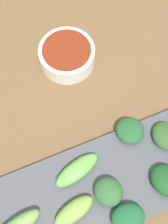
{
  "coord_description": "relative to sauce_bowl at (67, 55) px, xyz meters",
  "views": [
    {
      "loc": [
        0.21,
        -0.07,
        0.61
      ],
      "look_at": [
        -0.01,
        0.02,
        0.05
      ],
      "focal_mm": 53.13,
      "sensor_mm": 36.0,
      "label": 1
    }
  ],
  "objects": [
    {
      "name": "sauce_bowl",
      "position": [
        0.0,
        0.0,
        0.0
      ],
      "size": [
        0.11,
        0.11,
        0.04
      ],
      "color": "white",
      "rests_on": "tabletop"
    },
    {
      "name": "broccoli_stalk_3",
      "position": [
        0.29,
        -0.1,
        0.0
      ],
      "size": [
        0.05,
        0.08,
        0.02
      ],
      "primitive_type": "ellipsoid",
      "rotation": [
        0.0,
        0.0,
        0.24
      ],
      "color": "#79A441",
      "rests_on": "serving_plate"
    },
    {
      "name": "broccoli_leafy_5",
      "position": [
        0.28,
        -0.03,
        0.0
      ],
      "size": [
        0.06,
        0.05,
        0.03
      ],
      "primitive_type": "ellipsoid",
      "rotation": [
        0.0,
        0.0,
        0.13
      ],
      "color": "#2C5A32",
      "rests_on": "serving_plate"
    },
    {
      "name": "broccoli_leafy_6",
      "position": [
        0.33,
        -0.02,
        0.0
      ],
      "size": [
        0.05,
        0.06,
        0.03
      ],
      "primitive_type": "ellipsoid",
      "rotation": [
        0.0,
        0.0,
        -0.06
      ],
      "color": "#1A5532",
      "rests_on": "serving_plate"
    },
    {
      "name": "broccoli_leafy_8",
      "position": [
        0.23,
        0.1,
        -0.0
      ],
      "size": [
        0.06,
        0.05,
        0.02
      ],
      "primitive_type": "ellipsoid",
      "rotation": [
        0.0,
        0.0,
        -0.15
      ],
      "color": "#2C5325",
      "rests_on": "serving_plate"
    },
    {
      "name": "broccoli_leafy_0",
      "position": [
        0.3,
        0.06,
        0.0
      ],
      "size": [
        0.07,
        0.07,
        0.03
      ],
      "primitive_type": "ellipsoid",
      "rotation": [
        0.0,
        0.0,
        0.27
      ],
      "color": "#194822",
      "rests_on": "serving_plate"
    },
    {
      "name": "tabletop",
      "position": [
        0.14,
        -0.04,
        -0.03
      ],
      "size": [
        2.1,
        2.1,
        0.02
      ],
      "primitive_type": "cube",
      "color": "brown",
      "rests_on": "ground"
    },
    {
      "name": "broccoli_leafy_1",
      "position": [
        0.19,
        0.05,
        -0.0
      ],
      "size": [
        0.06,
        0.06,
        0.02
      ],
      "primitive_type": "ellipsoid",
      "rotation": [
        0.0,
        0.0,
        0.16
      ],
      "color": "#21512F",
      "rests_on": "serving_plate"
    },
    {
      "name": "serving_plate",
      "position": [
        0.26,
        -0.04,
        -0.02
      ],
      "size": [
        0.16,
        0.4,
        0.01
      ],
      "primitive_type": "cube",
      "color": "#464951",
      "rests_on": "tabletop"
    },
    {
      "name": "broccoli_stalk_4",
      "position": [
        0.22,
        -0.07,
        0.0
      ],
      "size": [
        0.05,
        0.09,
        0.02
      ],
      "primitive_type": "ellipsoid",
      "rotation": [
        0.0,
        0.0,
        0.26
      ],
      "color": "#61B049",
      "rests_on": "serving_plate"
    }
  ]
}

